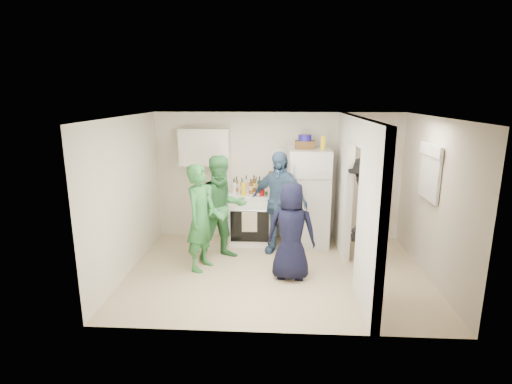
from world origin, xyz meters
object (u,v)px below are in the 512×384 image
(fridge, at_px, (309,198))
(person_green_center, at_px, (222,209))
(person_denim, at_px, (279,203))
(blue_bowl, at_px, (305,138))
(wicker_basket, at_px, (305,145))
(person_green_left, at_px, (201,218))
(person_nook, at_px, (365,211))
(stove, at_px, (251,218))
(person_navy, at_px, (291,231))
(yellow_cup_stack_top, at_px, (323,143))

(fridge, relative_size, person_green_center, 1.01)
(person_green_center, height_order, person_denim, person_denim)
(blue_bowl, bearing_deg, person_green_center, -149.14)
(wicker_basket, bearing_deg, person_green_center, -149.14)
(fridge, distance_m, person_green_left, 2.21)
(wicker_basket, distance_m, person_nook, 1.68)
(blue_bowl, bearing_deg, person_denim, -133.03)
(stove, relative_size, fridge, 0.54)
(blue_bowl, height_order, person_nook, blue_bowl)
(stove, relative_size, person_green_left, 0.56)
(person_green_center, relative_size, person_navy, 1.19)
(person_denim, height_order, person_nook, person_denim)
(yellow_cup_stack_top, height_order, person_denim, yellow_cup_stack_top)
(wicker_basket, height_order, person_green_left, wicker_basket)
(person_green_left, height_order, person_nook, person_nook)
(yellow_cup_stack_top, distance_m, person_navy, 1.94)
(person_green_left, xyz_separation_m, person_nook, (2.71, 0.35, 0.05))
(stove, relative_size, yellow_cup_stack_top, 3.96)
(wicker_basket, bearing_deg, blue_bowl, 0.00)
(blue_bowl, relative_size, person_navy, 0.16)
(person_green_left, height_order, person_navy, person_green_left)
(yellow_cup_stack_top, bearing_deg, person_green_left, -151.12)
(wicker_basket, relative_size, person_denim, 0.19)
(person_green_left, relative_size, person_nook, 0.95)
(blue_bowl, height_order, person_denim, blue_bowl)
(fridge, bearing_deg, wicker_basket, 153.43)
(blue_bowl, xyz_separation_m, person_green_center, (-1.43, -0.86, -1.13))
(person_navy, relative_size, person_nook, 0.83)
(fridge, distance_m, person_green_center, 1.73)
(person_green_center, bearing_deg, person_nook, -30.66)
(blue_bowl, relative_size, person_green_left, 0.14)
(fridge, height_order, yellow_cup_stack_top, yellow_cup_stack_top)
(person_green_left, bearing_deg, person_denim, -38.35)
(blue_bowl, relative_size, person_denim, 0.13)
(wicker_basket, distance_m, person_denim, 1.20)
(yellow_cup_stack_top, bearing_deg, blue_bowl, 154.89)
(stove, bearing_deg, yellow_cup_stack_top, -5.62)
(yellow_cup_stack_top, distance_m, person_green_center, 2.17)
(wicker_basket, bearing_deg, person_green_left, -143.49)
(stove, distance_m, person_green_center, 1.03)
(person_green_left, bearing_deg, wicker_basket, -33.52)
(wicker_basket, bearing_deg, yellow_cup_stack_top, -25.11)
(person_green_center, bearing_deg, person_denim, -8.64)
(yellow_cup_stack_top, distance_m, person_nook, 1.46)
(person_navy, bearing_deg, fridge, -99.74)
(person_green_center, bearing_deg, stove, 33.79)
(wicker_basket, relative_size, yellow_cup_stack_top, 1.40)
(blue_bowl, distance_m, person_nook, 1.76)
(stove, xyz_separation_m, person_nook, (1.98, -0.91, 0.43))
(blue_bowl, xyz_separation_m, person_navy, (-0.27, -1.56, -1.28))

